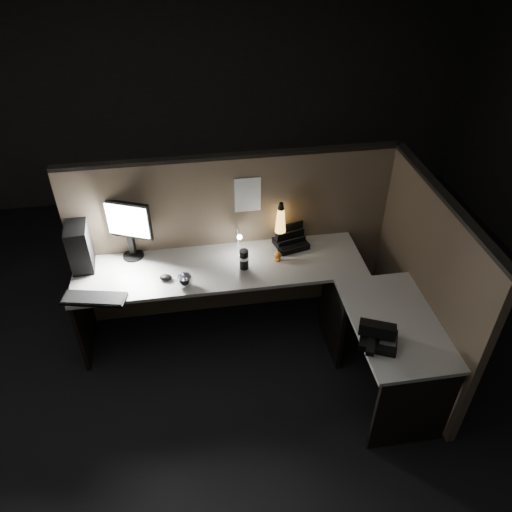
{
  "coord_description": "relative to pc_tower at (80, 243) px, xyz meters",
  "views": [
    {
      "loc": [
        -0.35,
        -2.49,
        3.21
      ],
      "look_at": [
        0.1,
        0.35,
        0.99
      ],
      "focal_mm": 35.0,
      "sensor_mm": 36.0,
      "label": 1
    }
  ],
  "objects": [
    {
      "name": "keyboard",
      "position": [
        0.12,
        -0.47,
        -0.18
      ],
      "size": [
        0.49,
        0.25,
        0.02
      ],
      "primitive_type": "cube",
      "rotation": [
        0.0,
        0.0,
        -0.21
      ],
      "color": "black",
      "rests_on": "desk"
    },
    {
      "name": "floor",
      "position": [
        1.22,
        -0.82,
        -0.92
      ],
      "size": [
        6.0,
        6.0,
        0.0
      ],
      "primitive_type": "plane",
      "color": "black",
      "rests_on": "ground"
    },
    {
      "name": "lava_lamp",
      "position": [
        1.59,
        0.0,
        -0.02
      ],
      "size": [
        0.11,
        0.11,
        0.4
      ],
      "color": "black",
      "rests_on": "desk"
    },
    {
      "name": "organizer",
      "position": [
        1.68,
        -0.03,
        -0.14
      ],
      "size": [
        0.3,
        0.27,
        0.19
      ],
      "rotation": [
        0.0,
        0.0,
        0.25
      ],
      "color": "black",
      "rests_on": "desk"
    },
    {
      "name": "pinned_paper",
      "position": [
        1.34,
        0.08,
        0.27
      ],
      "size": [
        0.21,
        0.0,
        0.3
      ],
      "primitive_type": "cube",
      "color": "white",
      "rests_on": "partition_back"
    },
    {
      "name": "monitor",
      "position": [
        0.38,
        0.03,
        0.12
      ],
      "size": [
        0.37,
        0.19,
        0.5
      ],
      "rotation": [
        0.0,
        0.0,
        -0.41
      ],
      "color": "black",
      "rests_on": "desk"
    },
    {
      "name": "pc_tower",
      "position": [
        0.0,
        0.0,
        0.0
      ],
      "size": [
        0.19,
        0.37,
        0.38
      ],
      "primitive_type": "cube",
      "rotation": [
        0.0,
        0.0,
        0.07
      ],
      "color": "black",
      "rests_on": "desk"
    },
    {
      "name": "room_shell",
      "position": [
        1.22,
        -0.82,
        0.7
      ],
      "size": [
        6.0,
        6.0,
        6.0
      ],
      "color": "silver",
      "rests_on": "ground"
    },
    {
      "name": "clip_lamp",
      "position": [
        1.24,
        -0.05,
        -0.06
      ],
      "size": [
        0.04,
        0.16,
        0.21
      ],
      "color": "white",
      "rests_on": "desk"
    },
    {
      "name": "figurine",
      "position": [
        1.53,
        -0.22,
        -0.14
      ],
      "size": [
        0.06,
        0.06,
        0.06
      ],
      "primitive_type": "sphere",
      "color": "orange",
      "rests_on": "desk"
    },
    {
      "name": "travel_mug",
      "position": [
        1.25,
        -0.27,
        -0.1
      ],
      "size": [
        0.08,
        0.08,
        0.17
      ],
      "primitive_type": "cylinder",
      "color": "black",
      "rests_on": "desk"
    },
    {
      "name": "mouse",
      "position": [
        0.64,
        -0.32,
        -0.17
      ],
      "size": [
        0.12,
        0.1,
        0.04
      ],
      "primitive_type": "ellipsoid",
      "rotation": [
        0.0,
        0.0,
        -0.34
      ],
      "color": "black",
      "rests_on": "desk"
    },
    {
      "name": "desk_phone",
      "position": [
        2.02,
        -1.18,
        -0.13
      ],
      "size": [
        0.3,
        0.3,
        0.14
      ],
      "rotation": [
        0.0,
        0.0,
        -0.42
      ],
      "color": "black",
      "rests_on": "desk"
    },
    {
      "name": "desk",
      "position": [
        1.4,
        -0.57,
        -0.34
      ],
      "size": [
        2.6,
        1.6,
        0.73
      ],
      "color": "beige",
      "rests_on": "ground"
    },
    {
      "name": "partition_back",
      "position": [
        1.22,
        0.11,
        -0.17
      ],
      "size": [
        2.66,
        0.06,
        1.5
      ],
      "primitive_type": "cube",
      "color": "brown",
      "rests_on": "ground"
    },
    {
      "name": "steel_mug",
      "position": [
        0.78,
        -0.42,
        -0.14
      ],
      "size": [
        0.12,
        0.12,
        0.09
      ],
      "primitive_type": "imported",
      "rotation": [
        0.0,
        0.0,
        0.03
      ],
      "color": "silver",
      "rests_on": "desk"
    },
    {
      "name": "partition_right",
      "position": [
        2.55,
        -0.72,
        -0.17
      ],
      "size": [
        0.06,
        1.66,
        1.5
      ],
      "primitive_type": "cube",
      "color": "brown",
      "rests_on": "ground"
    }
  ]
}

